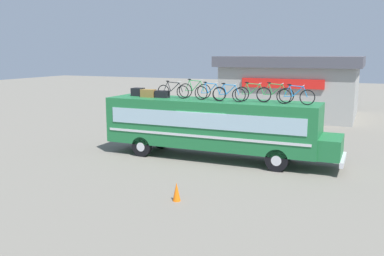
{
  "coord_description": "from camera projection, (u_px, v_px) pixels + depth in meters",
  "views": [
    {
      "loc": [
        7.25,
        -18.95,
        5.19
      ],
      "look_at": [
        -0.96,
        0.0,
        1.46
      ],
      "focal_mm": 38.85,
      "sensor_mm": 36.0,
      "label": 1
    }
  ],
  "objects": [
    {
      "name": "ground_plane",
      "position": [
        209.0,
        158.0,
        20.87
      ],
      "size": [
        120.0,
        120.0,
        0.0
      ],
      "primitive_type": "plane",
      "color": "slate"
    },
    {
      "name": "bus",
      "position": [
        213.0,
        124.0,
        20.49
      ],
      "size": [
        11.69,
        2.43,
        2.94
      ],
      "color": "#1E6B38",
      "rests_on": "ground"
    },
    {
      "name": "luggage_bag_1",
      "position": [
        138.0,
        92.0,
        22.29
      ],
      "size": [
        0.59,
        0.52,
        0.42
      ],
      "primitive_type": "cube",
      "color": "black",
      "rests_on": "bus"
    },
    {
      "name": "luggage_bag_2",
      "position": [
        148.0,
        93.0,
        21.56
      ],
      "size": [
        0.75,
        0.41,
        0.41
      ],
      "primitive_type": "cube",
      "color": "olive",
      "rests_on": "bus"
    },
    {
      "name": "luggage_bag_3",
      "position": [
        162.0,
        94.0,
        21.34
      ],
      "size": [
        0.7,
        0.41,
        0.36
      ],
      "primitive_type": "cube",
      "color": "black",
      "rests_on": "bus"
    },
    {
      "name": "rooftop_bicycle_1",
      "position": [
        173.0,
        91.0,
        21.04
      ],
      "size": [
        1.74,
        0.44,
        0.89
      ],
      "color": "black",
      "rests_on": "bus"
    },
    {
      "name": "rooftop_bicycle_2",
      "position": [
        195.0,
        90.0,
        21.03
      ],
      "size": [
        1.76,
        0.44,
        0.98
      ],
      "color": "black",
      "rests_on": "bus"
    },
    {
      "name": "rooftop_bicycle_3",
      "position": [
        210.0,
        93.0,
        20.09
      ],
      "size": [
        1.63,
        0.44,
        0.9
      ],
      "color": "black",
      "rests_on": "bus"
    },
    {
      "name": "rooftop_bicycle_4",
      "position": [
        229.0,
        94.0,
        19.5
      ],
      "size": [
        1.65,
        0.44,
        0.88
      ],
      "color": "black",
      "rests_on": "bus"
    },
    {
      "name": "rooftop_bicycle_5",
      "position": [
        253.0,
        94.0,
        19.44
      ],
      "size": [
        1.75,
        0.44,
        0.93
      ],
      "color": "black",
      "rests_on": "bus"
    },
    {
      "name": "rooftop_bicycle_6",
      "position": [
        275.0,
        94.0,
        19.21
      ],
      "size": [
        1.76,
        0.44,
        0.94
      ],
      "color": "black",
      "rests_on": "bus"
    },
    {
      "name": "rooftop_bicycle_7",
      "position": [
        295.0,
        96.0,
        18.45
      ],
      "size": [
        1.71,
        0.44,
        0.9
      ],
      "color": "black",
      "rests_on": "bus"
    },
    {
      "name": "roadside_building",
      "position": [
        292.0,
        85.0,
        34.98
      ],
      "size": [
        11.03,
        9.37,
        4.95
      ],
      "color": "#9E9E99",
      "rests_on": "ground"
    },
    {
      "name": "traffic_cone",
      "position": [
        177.0,
        192.0,
        14.76
      ],
      "size": [
        0.29,
        0.29,
        0.68
      ],
      "primitive_type": "cone",
      "color": "orange",
      "rests_on": "ground"
    }
  ]
}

